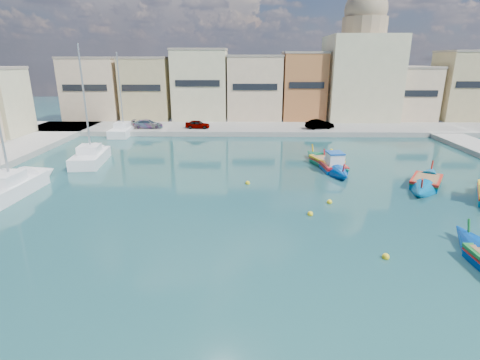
% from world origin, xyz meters
% --- Properties ---
extents(ground, '(160.00, 160.00, 0.00)m').
position_xyz_m(ground, '(0.00, 0.00, 0.00)').
color(ground, '#14343E').
rests_on(ground, ground).
extents(north_quay, '(80.00, 8.00, 0.60)m').
position_xyz_m(north_quay, '(0.00, 32.00, 0.30)').
color(north_quay, gray).
rests_on(north_quay, ground).
extents(north_townhouses, '(83.20, 7.87, 10.19)m').
position_xyz_m(north_townhouses, '(6.68, 39.36, 5.00)').
color(north_townhouses, '#C9AD8B').
rests_on(north_townhouses, ground).
extents(church_block, '(10.00, 10.00, 19.10)m').
position_xyz_m(church_block, '(10.00, 40.00, 8.41)').
color(church_block, '#C5BC93').
rests_on(church_block, ground).
extents(parked_cars, '(26.46, 2.08, 1.20)m').
position_xyz_m(parked_cars, '(-10.86, 30.50, 1.17)').
color(parked_cars, '#4C1919').
rests_on(parked_cars, north_quay).
extents(luzzu_blue_cabin, '(2.49, 7.56, 2.63)m').
position_xyz_m(luzzu_blue_cabin, '(0.66, 13.23, 0.32)').
color(luzzu_blue_cabin, '#0042A2').
rests_on(luzzu_blue_cabin, ground).
extents(luzzu_cyan_mid, '(5.84, 7.88, 2.39)m').
position_xyz_m(luzzu_cyan_mid, '(6.89, 9.07, 0.25)').
color(luzzu_cyan_mid, '#005F9B').
rests_on(luzzu_cyan_mid, ground).
extents(luzzu_green, '(4.32, 7.82, 2.40)m').
position_xyz_m(luzzu_green, '(0.45, 14.94, 0.26)').
color(luzzu_green, '#0B754F').
rests_on(luzzu_green, ground).
extents(yacht_north, '(2.48, 8.24, 10.95)m').
position_xyz_m(yacht_north, '(-22.80, 30.67, 0.43)').
color(yacht_north, white).
rests_on(yacht_north, ground).
extents(yacht_midnorth, '(3.33, 8.30, 11.46)m').
position_xyz_m(yacht_midnorth, '(-21.65, 16.90, 0.45)').
color(yacht_midnorth, white).
rests_on(yacht_midnorth, ground).
extents(yacht_mid, '(2.93, 9.34, 11.64)m').
position_xyz_m(yacht_mid, '(-23.65, 8.16, 0.46)').
color(yacht_mid, white).
rests_on(yacht_mid, ground).
extents(mooring_buoys, '(23.41, 22.78, 0.36)m').
position_xyz_m(mooring_buoys, '(1.22, 6.01, 0.08)').
color(mooring_buoys, yellow).
rests_on(mooring_buoys, ground).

